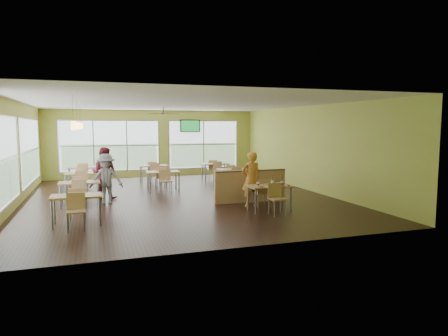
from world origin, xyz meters
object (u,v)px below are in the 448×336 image
(main_table, at_px, (269,189))
(food_basket, at_px, (280,184))
(half_wall_divider, at_px, (250,186))
(man_plaid, at_px, (251,179))

(main_table, distance_m, food_basket, 0.36)
(half_wall_divider, bearing_deg, main_table, -90.00)
(man_plaid, bearing_deg, half_wall_divider, -110.09)
(half_wall_divider, distance_m, food_basket, 1.53)
(man_plaid, bearing_deg, food_basket, 124.29)
(man_plaid, height_order, food_basket, man_plaid)
(main_table, height_order, food_basket, main_table)
(food_basket, bearing_deg, half_wall_divider, 102.54)
(main_table, bearing_deg, man_plaid, 106.24)
(main_table, bearing_deg, half_wall_divider, 90.00)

